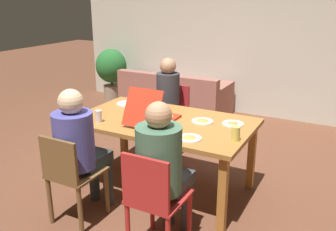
{
  "coord_description": "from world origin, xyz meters",
  "views": [
    {
      "loc": [
        1.66,
        -3.02,
        1.97
      ],
      "look_at": [
        0.0,
        0.1,
        0.79
      ],
      "focal_mm": 38.6,
      "sensor_mm": 36.0,
      "label": 1
    }
  ],
  "objects": [
    {
      "name": "chair_2",
      "position": [
        -0.42,
        0.97,
        0.49
      ],
      "size": [
        0.43,
        0.43,
        0.86
      ],
      "color": "#B2282D",
      "rests_on": "ground"
    },
    {
      "name": "potted_plant",
      "position": [
        -2.55,
        2.56,
        0.61
      ],
      "size": [
        0.59,
        0.59,
        1.0
      ],
      "color": "gray",
      "rests_on": "ground"
    },
    {
      "name": "plate_1",
      "position": [
        -0.63,
        0.29,
        0.78
      ],
      "size": [
        0.25,
        0.25,
        0.01
      ],
      "color": "white",
      "rests_on": "dining_table"
    },
    {
      "name": "couch",
      "position": [
        -1.06,
        2.34,
        0.27
      ],
      "size": [
        1.8,
        0.92,
        0.75
      ],
      "color": "#9D6256",
      "rests_on": "ground"
    },
    {
      "name": "drinking_glass_3",
      "position": [
        -0.76,
        -0.34,
        0.83
      ],
      "size": [
        0.07,
        0.07,
        0.11
      ],
      "primitive_type": "cylinder",
      "color": "#B14630",
      "rests_on": "dining_table"
    },
    {
      "name": "drinking_glass_2",
      "position": [
        -0.37,
        0.14,
        0.84
      ],
      "size": [
        0.07,
        0.07,
        0.13
      ],
      "primitive_type": "cylinder",
      "color": "#E5C462",
      "rests_on": "dining_table"
    },
    {
      "name": "plate_2",
      "position": [
        0.44,
        -0.33,
        0.78
      ],
      "size": [
        0.21,
        0.21,
        0.03
      ],
      "color": "white",
      "rests_on": "dining_table"
    },
    {
      "name": "person_2",
      "position": [
        -0.42,
        0.83,
        0.72
      ],
      "size": [
        0.29,
        0.48,
        1.24
      ],
      "color": "#364036",
      "rests_on": "ground"
    },
    {
      "name": "chair_0",
      "position": [
        -0.42,
        -0.92,
        0.48
      ],
      "size": [
        0.41,
        0.43,
        0.86
      ],
      "color": "brown",
      "rests_on": "ground"
    },
    {
      "name": "back_wall",
      "position": [
        0.0,
        2.99,
        1.39
      ],
      "size": [
        6.52,
        0.12,
        2.78
      ],
      "primitive_type": "cube",
      "color": "beige",
      "rests_on": "ground"
    },
    {
      "name": "dining_table",
      "position": [
        0.0,
        0.0,
        0.69
      ],
      "size": [
        1.78,
        1.04,
        0.77
      ],
      "color": "#AD7034",
      "rests_on": "ground"
    },
    {
      "name": "person_1",
      "position": [
        0.43,
        -0.8,
        0.73
      ],
      "size": [
        0.35,
        0.56,
        1.25
      ],
      "color": "#404348",
      "rests_on": "ground"
    },
    {
      "name": "plate_0",
      "position": [
        0.66,
        0.2,
        0.78
      ],
      "size": [
        0.21,
        0.21,
        0.03
      ],
      "color": "white",
      "rests_on": "dining_table"
    },
    {
      "name": "ground_plane",
      "position": [
        0.0,
        0.0,
        0.0
      ],
      "size": [
        20.0,
        20.0,
        0.0
      ],
      "primitive_type": "plane",
      "color": "brown"
    },
    {
      "name": "plate_3",
      "position": [
        0.37,
        0.13,
        0.78
      ],
      "size": [
        0.21,
        0.21,
        0.03
      ],
      "color": "white",
      "rests_on": "dining_table"
    },
    {
      "name": "person_0",
      "position": [
        -0.42,
        -0.79,
        0.73
      ],
      "size": [
        0.35,
        0.55,
        1.23
      ],
      "color": "#2B3738",
      "rests_on": "ground"
    },
    {
      "name": "drinking_glass_1",
      "position": [
        -0.54,
        -0.36,
        0.83
      ],
      "size": [
        0.07,
        0.07,
        0.12
      ],
      "primitive_type": "cylinder",
      "color": "silver",
      "rests_on": "dining_table"
    },
    {
      "name": "pizza_box_0",
      "position": [
        -0.07,
        -0.07,
        0.82
      ],
      "size": [
        0.38,
        0.54,
        0.37
      ],
      "color": "red",
      "rests_on": "dining_table"
    },
    {
      "name": "chair_1",
      "position": [
        0.43,
        -0.95,
        0.5
      ],
      "size": [
        0.41,
        0.43,
        0.89
      ],
      "color": "red",
      "rests_on": "ground"
    },
    {
      "name": "drinking_glass_0",
      "position": [
        0.81,
        -0.18,
        0.84
      ],
      "size": [
        0.07,
        0.07,
        0.13
      ],
      "primitive_type": "cylinder",
      "color": "#DACA5A",
      "rests_on": "dining_table"
    }
  ]
}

